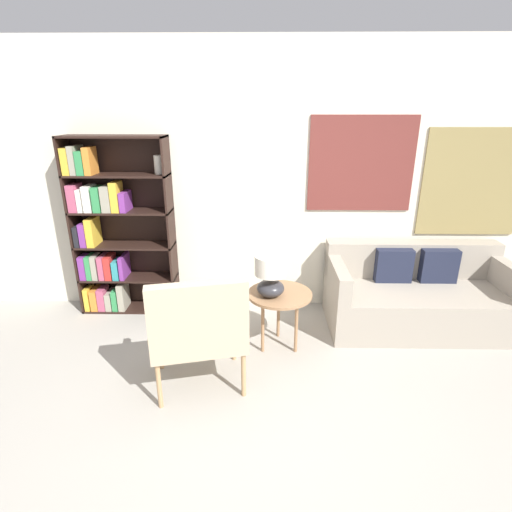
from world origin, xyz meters
TOP-DOWN VIEW (x-y plane):
  - ground_plane at (0.00, 0.00)m, footprint 14.00×14.00m
  - wall_back at (0.06, 2.03)m, footprint 6.40×0.08m
  - bookshelf at (-1.55, 1.84)m, footprint 1.00×0.30m
  - armchair at (-0.45, 0.50)m, footprint 0.80×0.70m
  - couch at (1.55, 1.58)m, footprint 1.75×0.85m
  - side_table at (0.17, 1.13)m, footprint 0.57×0.57m
  - table_lamp at (0.08, 1.07)m, footprint 0.27×0.27m

SIDE VIEW (x-z plane):
  - ground_plane at x=0.00m, z-range 0.00..0.00m
  - couch at x=1.55m, z-range -0.09..0.69m
  - side_table at x=0.17m, z-range 0.22..0.76m
  - armchair at x=-0.45m, z-range 0.08..1.04m
  - table_lamp at x=0.08m, z-range 0.56..0.93m
  - bookshelf at x=-1.55m, z-range -0.02..1.80m
  - wall_back at x=0.06m, z-range 0.00..2.70m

